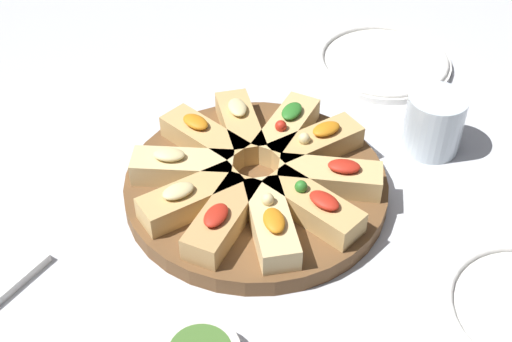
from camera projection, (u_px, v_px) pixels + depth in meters
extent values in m
plane|color=silver|center=(256.00, 194.00, 0.91)|extent=(3.00, 3.00, 0.00)
cylinder|color=brown|center=(256.00, 187.00, 0.90)|extent=(0.33, 0.33, 0.02)
cube|color=#E5C689|center=(271.00, 223.00, 0.82)|extent=(0.13, 0.10, 0.03)
ellipsoid|color=orange|center=(274.00, 220.00, 0.79)|extent=(0.05, 0.04, 0.01)
sphere|color=beige|center=(268.00, 199.00, 0.82)|extent=(0.02, 0.02, 0.02)
cube|color=tan|center=(313.00, 207.00, 0.84)|extent=(0.10, 0.13, 0.03)
ellipsoid|color=red|center=(324.00, 200.00, 0.82)|extent=(0.04, 0.05, 0.01)
sphere|color=#2D7A28|center=(301.00, 187.00, 0.83)|extent=(0.02, 0.02, 0.02)
cube|color=#DBB775|center=(330.00, 178.00, 0.88)|extent=(0.06, 0.13, 0.03)
ellipsoid|color=red|center=(344.00, 166.00, 0.86)|extent=(0.03, 0.04, 0.01)
cube|color=tan|center=(315.00, 145.00, 0.92)|extent=(0.12, 0.12, 0.03)
ellipsoid|color=orange|center=(326.00, 129.00, 0.91)|extent=(0.05, 0.04, 0.01)
sphere|color=beige|center=(304.00, 139.00, 0.90)|extent=(0.02, 0.02, 0.02)
cube|color=#DBB775|center=(286.00, 130.00, 0.95)|extent=(0.13, 0.07, 0.03)
ellipsoid|color=#2D7A28|center=(292.00, 111.00, 0.94)|extent=(0.04, 0.03, 0.01)
sphere|color=red|center=(281.00, 126.00, 0.92)|extent=(0.02, 0.02, 0.02)
cube|color=tan|center=(240.00, 127.00, 0.95)|extent=(0.13, 0.10, 0.03)
ellipsoid|color=beige|center=(237.00, 107.00, 0.95)|extent=(0.05, 0.04, 0.01)
cube|color=tan|center=(205.00, 139.00, 0.93)|extent=(0.10, 0.13, 0.03)
ellipsoid|color=orange|center=(195.00, 122.00, 0.93)|extent=(0.04, 0.05, 0.01)
cube|color=#E5C689|center=(183.00, 168.00, 0.89)|extent=(0.07, 0.13, 0.03)
ellipsoid|color=beige|center=(169.00, 155.00, 0.88)|extent=(0.03, 0.04, 0.01)
cube|color=tan|center=(191.00, 199.00, 0.85)|extent=(0.12, 0.12, 0.03)
ellipsoid|color=beige|center=(178.00, 191.00, 0.83)|extent=(0.05, 0.04, 0.01)
cube|color=tan|center=(223.00, 219.00, 0.82)|extent=(0.13, 0.06, 0.03)
ellipsoid|color=red|center=(216.00, 215.00, 0.80)|extent=(0.04, 0.03, 0.01)
cylinder|color=white|center=(383.00, 63.00, 1.13)|extent=(0.21, 0.21, 0.01)
torus|color=white|center=(383.00, 59.00, 1.12)|extent=(0.20, 0.20, 0.01)
cylinder|color=silver|center=(434.00, 123.00, 0.95)|extent=(0.08, 0.08, 0.08)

